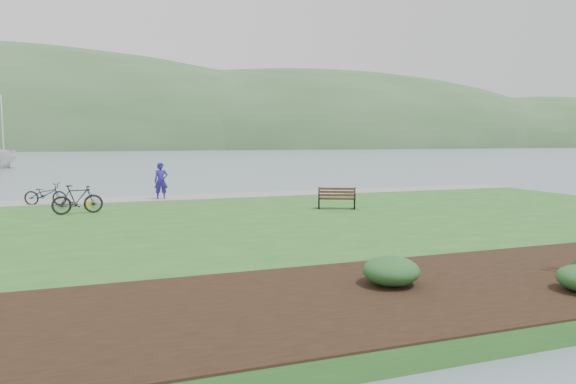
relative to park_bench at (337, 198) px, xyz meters
name	(u,v)px	position (x,y,z in m)	size (l,w,h in m)	color
ground	(255,227)	(-3.61, -0.79, -0.85)	(600.00, 600.00, 0.00)	slate
lawn	(272,231)	(-3.61, -2.79, -0.65)	(34.00, 20.00, 0.40)	#275D20
shoreline_path	(216,196)	(-3.61, 6.11, -0.43)	(34.00, 2.20, 0.03)	gray
garden_bed	(532,276)	(-0.61, -10.59, -0.43)	(24.00, 4.40, 0.04)	black
far_hillside	(179,149)	(16.39, 169.21, -0.85)	(580.00, 80.00, 38.00)	#335731
park_bench	(337,198)	(0.00, 0.00, 0.00)	(1.57, 1.14, 0.91)	#311E13
person	(161,178)	(-6.25, 5.67, 0.55)	(0.73, 0.50, 2.01)	navy
bicycle_a	(45,194)	(-11.06, 5.15, 0.02)	(1.81, 0.63, 0.95)	black
bicycle_b	(78,199)	(-9.65, 1.99, 0.09)	(1.80, 0.52, 1.09)	black
sailboat	(5,168)	(-19.35, 46.20, -0.85)	(9.84, 10.02, 25.94)	silver
pannier	(88,205)	(-9.33, 3.35, -0.29)	(0.19, 0.29, 0.31)	yellow
shrub_0	(391,271)	(-3.66, -10.26, -0.14)	(1.06, 1.06, 0.53)	#1E4C21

